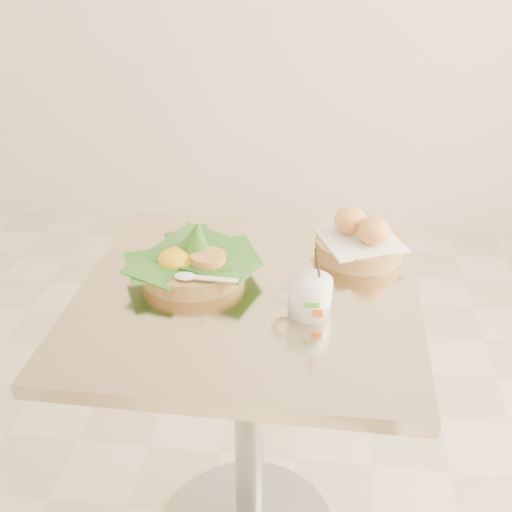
# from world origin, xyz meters

# --- Properties ---
(cafe_table) EXTENTS (0.71, 0.71, 0.75)m
(cafe_table) POSITION_xyz_m (0.12, -0.04, 0.53)
(cafe_table) COLOR gray
(cafe_table) RESTS_ON floor
(rice_basket) EXTENTS (0.28, 0.28, 0.14)m
(rice_basket) POSITION_xyz_m (-0.00, 0.01, 0.79)
(rice_basket) COLOR #AF874B
(rice_basket) RESTS_ON cafe_table
(bread_basket) EXTENTS (0.22, 0.22, 0.10)m
(bread_basket) POSITION_xyz_m (0.35, 0.14, 0.79)
(bread_basket) COLOR #AF874B
(bread_basket) RESTS_ON cafe_table
(coffee_mug) EXTENTS (0.12, 0.09, 0.15)m
(coffee_mug) POSITION_xyz_m (0.25, -0.11, 0.79)
(coffee_mug) COLOR white
(coffee_mug) RESTS_ON cafe_table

